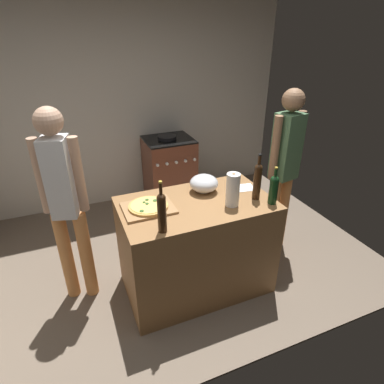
{
  "coord_description": "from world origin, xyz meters",
  "views": [
    {
      "loc": [
        -0.76,
        -1.53,
        2.19
      ],
      "look_at": [
        0.16,
        0.7,
        0.94
      ],
      "focal_mm": 29.97,
      "sensor_mm": 36.0,
      "label": 1
    }
  ],
  "objects_px": {
    "wine_bottle_dark": "(274,188)",
    "stove": "(169,171)",
    "pizza": "(148,206)",
    "person_in_stripes": "(65,200)",
    "mixing_bowl": "(204,183)",
    "wine_bottle_clear": "(257,180)",
    "wine_bottle_green": "(162,211)",
    "person_in_red": "(284,164)",
    "paper_towel_roll": "(233,190)"
  },
  "relations": [
    {
      "from": "pizza",
      "to": "wine_bottle_green",
      "type": "relative_size",
      "value": 0.8
    },
    {
      "from": "wine_bottle_dark",
      "to": "wine_bottle_clear",
      "type": "xyz_separation_m",
      "value": [
        -0.08,
        0.12,
        0.04
      ]
    },
    {
      "from": "pizza",
      "to": "person_in_stripes",
      "type": "distance_m",
      "value": 0.66
    },
    {
      "from": "mixing_bowl",
      "to": "wine_bottle_dark",
      "type": "bearing_deg",
      "value": -43.35
    },
    {
      "from": "stove",
      "to": "person_in_stripes",
      "type": "height_order",
      "value": "person_in_stripes"
    },
    {
      "from": "mixing_bowl",
      "to": "wine_bottle_clear",
      "type": "distance_m",
      "value": 0.46
    },
    {
      "from": "stove",
      "to": "pizza",
      "type": "bearing_deg",
      "value": -113.97
    },
    {
      "from": "mixing_bowl",
      "to": "stove",
      "type": "height_order",
      "value": "mixing_bowl"
    },
    {
      "from": "mixing_bowl",
      "to": "person_in_stripes",
      "type": "bearing_deg",
      "value": 173.23
    },
    {
      "from": "person_in_stripes",
      "to": "person_in_red",
      "type": "distance_m",
      "value": 2.03
    },
    {
      "from": "wine_bottle_green",
      "to": "wine_bottle_clear",
      "type": "bearing_deg",
      "value": 10.67
    },
    {
      "from": "mixing_bowl",
      "to": "person_in_stripes",
      "type": "distance_m",
      "value": 1.15
    },
    {
      "from": "stove",
      "to": "mixing_bowl",
      "type": "bearing_deg",
      "value": -96.58
    },
    {
      "from": "pizza",
      "to": "paper_towel_roll",
      "type": "height_order",
      "value": "paper_towel_roll"
    },
    {
      "from": "person_in_red",
      "to": "mixing_bowl",
      "type": "bearing_deg",
      "value": -176.56
    },
    {
      "from": "wine_bottle_clear",
      "to": "wine_bottle_dark",
      "type": "bearing_deg",
      "value": -56.5
    },
    {
      "from": "mixing_bowl",
      "to": "stove",
      "type": "bearing_deg",
      "value": 83.42
    },
    {
      "from": "paper_towel_roll",
      "to": "stove",
      "type": "xyz_separation_m",
      "value": [
        0.06,
        1.78,
        -0.57
      ]
    },
    {
      "from": "wine_bottle_clear",
      "to": "person_in_red",
      "type": "bearing_deg",
      "value": 32.45
    },
    {
      "from": "wine_bottle_green",
      "to": "person_in_stripes",
      "type": "bearing_deg",
      "value": 136.25
    },
    {
      "from": "wine_bottle_dark",
      "to": "person_in_stripes",
      "type": "height_order",
      "value": "person_in_stripes"
    },
    {
      "from": "wine_bottle_clear",
      "to": "pizza",
      "type": "bearing_deg",
      "value": 169.07
    },
    {
      "from": "wine_bottle_dark",
      "to": "stove",
      "type": "height_order",
      "value": "wine_bottle_dark"
    },
    {
      "from": "stove",
      "to": "person_in_red",
      "type": "height_order",
      "value": "person_in_red"
    },
    {
      "from": "wine_bottle_dark",
      "to": "person_in_stripes",
      "type": "xyz_separation_m",
      "value": [
        -1.57,
        0.54,
        -0.05
      ]
    },
    {
      "from": "paper_towel_roll",
      "to": "stove",
      "type": "height_order",
      "value": "paper_towel_roll"
    },
    {
      "from": "mixing_bowl",
      "to": "stove",
      "type": "relative_size",
      "value": 0.26
    },
    {
      "from": "wine_bottle_dark",
      "to": "wine_bottle_green",
      "type": "distance_m",
      "value": 0.96
    },
    {
      "from": "wine_bottle_green",
      "to": "wine_bottle_clear",
      "type": "relative_size",
      "value": 0.99
    },
    {
      "from": "wine_bottle_dark",
      "to": "stove",
      "type": "relative_size",
      "value": 0.34
    },
    {
      "from": "mixing_bowl",
      "to": "wine_bottle_dark",
      "type": "relative_size",
      "value": 0.78
    },
    {
      "from": "mixing_bowl",
      "to": "wine_bottle_green",
      "type": "relative_size",
      "value": 0.63
    },
    {
      "from": "mixing_bowl",
      "to": "person_in_stripes",
      "type": "height_order",
      "value": "person_in_stripes"
    },
    {
      "from": "paper_towel_roll",
      "to": "wine_bottle_green",
      "type": "bearing_deg",
      "value": -167.28
    },
    {
      "from": "wine_bottle_clear",
      "to": "person_in_red",
      "type": "height_order",
      "value": "person_in_red"
    },
    {
      "from": "wine_bottle_green",
      "to": "stove",
      "type": "distance_m",
      "value": 2.14
    },
    {
      "from": "person_in_stripes",
      "to": "wine_bottle_clear",
      "type": "bearing_deg",
      "value": -15.81
    },
    {
      "from": "wine_bottle_dark",
      "to": "stove",
      "type": "distance_m",
      "value": 1.98
    },
    {
      "from": "pizza",
      "to": "person_in_red",
      "type": "relative_size",
      "value": 0.19
    },
    {
      "from": "mixing_bowl",
      "to": "wine_bottle_dark",
      "type": "height_order",
      "value": "wine_bottle_dark"
    },
    {
      "from": "wine_bottle_green",
      "to": "stove",
      "type": "height_order",
      "value": "wine_bottle_green"
    },
    {
      "from": "wine_bottle_green",
      "to": "pizza",
      "type": "bearing_deg",
      "value": 91.75
    },
    {
      "from": "person_in_red",
      "to": "person_in_stripes",
      "type": "bearing_deg",
      "value": 177.68
    },
    {
      "from": "person_in_stripes",
      "to": "stove",
      "type": "bearing_deg",
      "value": 45.59
    },
    {
      "from": "wine_bottle_green",
      "to": "wine_bottle_dark",
      "type": "bearing_deg",
      "value": 2.71
    },
    {
      "from": "pizza",
      "to": "person_in_stripes",
      "type": "relative_size",
      "value": 0.19
    },
    {
      "from": "pizza",
      "to": "wine_bottle_dark",
      "type": "relative_size",
      "value": 0.99
    },
    {
      "from": "pizza",
      "to": "person_in_stripes",
      "type": "bearing_deg",
      "value": 157.43
    },
    {
      "from": "pizza",
      "to": "mixing_bowl",
      "type": "xyz_separation_m",
      "value": [
        0.54,
        0.12,
        0.05
      ]
    },
    {
      "from": "wine_bottle_green",
      "to": "stove",
      "type": "bearing_deg",
      "value": 70.13
    }
  ]
}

